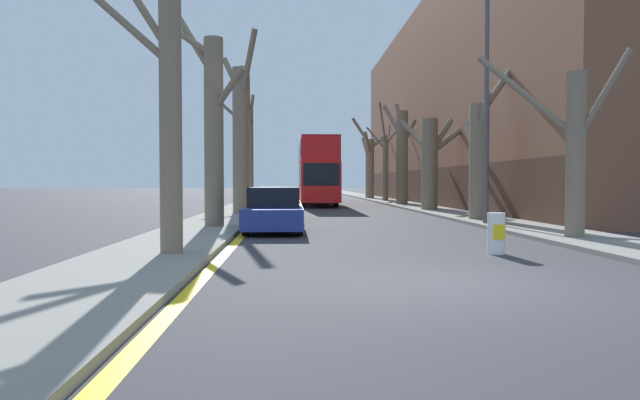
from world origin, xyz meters
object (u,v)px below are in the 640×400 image
street_tree_right_4 (386,162)px  parked_car_0 (274,211)px  street_tree_right_2 (431,159)px  parked_car_1 (278,204)px  street_tree_left_1 (212,124)px  double_decker_bus (317,169)px  street_tree_right_5 (370,163)px  street_tree_right_1 (480,154)px  street_tree_right_0 (573,146)px  traffic_bollard (496,233)px  street_tree_left_2 (241,133)px  lamp_post (484,92)px  street_tree_left_3 (248,151)px  street_tree_left_0 (163,79)px  street_tree_right_3 (402,154)px

street_tree_right_4 → parked_car_0: street_tree_right_4 is taller
street_tree_right_2 → parked_car_1: (-8.12, -6.66, -2.18)m
street_tree_left_1 → double_decker_bus: street_tree_left_1 is taller
street_tree_right_5 → street_tree_right_1: bearing=-89.6°
street_tree_right_0 → traffic_bollard: (-3.08, -2.69, -2.10)m
street_tree_left_2 → double_decker_bus: bearing=71.2°
parked_car_0 → street_tree_right_0: bearing=-21.5°
street_tree_right_1 → double_decker_bus: 18.20m
street_tree_right_1 → street_tree_right_5: (-0.21, 31.25, 0.68)m
street_tree_right_1 → street_tree_right_4: size_ratio=0.87×
street_tree_right_1 → traffic_bollard: (-3.09, -10.30, -2.28)m
street_tree_right_5 → parked_car_0: (-7.97, -35.64, -2.75)m
parked_car_1 → lamp_post: (7.44, -3.87, 4.16)m
street_tree_right_0 → street_tree_right_4: (-0.01, 30.80, 0.66)m
street_tree_right_0 → parked_car_1: 12.29m
street_tree_left_3 → street_tree_right_5: bearing=62.5°
double_decker_bus → lamp_post: bearing=-75.5°
street_tree_right_0 → lamp_post: 5.64m
street_tree_right_1 → street_tree_left_0: bearing=-133.8°
parked_car_0 → street_tree_right_1: bearing=28.2°
double_decker_bus → street_tree_left_3: bearing=-130.0°
street_tree_right_4 → lamp_post: size_ratio=0.90×
street_tree_left_3 → street_tree_right_2: bearing=-21.3°
street_tree_right_2 → double_decker_bus: street_tree_right_2 is taller
street_tree_left_1 → parked_car_1: size_ratio=1.73×
street_tree_left_0 → street_tree_right_1: size_ratio=1.27×
street_tree_left_2 → parked_car_0: street_tree_left_2 is taller
street_tree_left_3 → parked_car_0: 16.75m
street_tree_left_3 → street_tree_right_5: 21.71m
street_tree_left_2 → parked_car_1: size_ratio=1.88×
street_tree_left_1 → street_tree_right_3: size_ratio=1.12×
parked_car_0 → lamp_post: size_ratio=0.48×
street_tree_right_3 → street_tree_right_4: 7.18m
street_tree_left_2 → street_tree_right_2: 10.53m
street_tree_left_0 → parked_car_1: size_ratio=1.88×
street_tree_right_2 → double_decker_bus: size_ratio=0.44×
street_tree_right_0 → street_tree_right_1: bearing=89.9°
street_tree_right_5 → double_decker_bus: street_tree_right_5 is taller
street_tree_left_3 → parked_car_1: 11.18m
street_tree_left_1 → street_tree_right_2: street_tree_left_1 is taller
street_tree_right_1 → street_tree_right_5: street_tree_right_5 is taller
street_tree_left_3 → traffic_bollard: (7.15, -22.30, -3.01)m
street_tree_right_5 → parked_car_1: size_ratio=1.69×
street_tree_right_4 → double_decker_bus: (-5.81, -5.95, -0.70)m
street_tree_right_3 → lamp_post: lamp_post is taller
street_tree_left_0 → street_tree_right_5: bearing=76.5°
street_tree_right_4 → double_decker_bus: size_ratio=0.66×
street_tree_right_0 → parked_car_1: bearing=132.3°
street_tree_right_2 → double_decker_bus: 10.87m
street_tree_left_3 → street_tree_left_0: bearing=-90.0°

